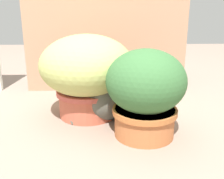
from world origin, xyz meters
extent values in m
plane|color=gray|center=(0.00, 0.00, 0.00)|extent=(6.00, 6.00, 0.00)
cube|color=tan|center=(0.07, 0.59, 0.42)|extent=(1.12, 0.03, 0.85)
cylinder|color=#C25D45|center=(-0.04, 0.12, 0.07)|extent=(0.31, 0.31, 0.15)
cylinder|color=#C7564A|center=(-0.04, 0.12, 0.14)|extent=(0.34, 0.34, 0.02)
ellipsoid|color=tan|center=(-0.04, 0.12, 0.28)|extent=(0.50, 0.50, 0.32)
cylinder|color=#BB683B|center=(0.23, -0.13, 0.07)|extent=(0.28, 0.28, 0.13)
cylinder|color=#B56634|center=(0.23, -0.13, 0.12)|extent=(0.30, 0.30, 0.02)
ellipsoid|color=#376836|center=(0.23, -0.13, 0.26)|extent=(0.36, 0.36, 0.29)
ellipsoid|color=#57594F|center=(0.07, 0.06, 0.11)|extent=(0.31, 0.27, 0.22)
ellipsoid|color=gray|center=(0.16, 0.11, 0.10)|extent=(0.11, 0.12, 0.11)
sphere|color=#57594F|center=(0.17, 0.11, 0.23)|extent=(0.15, 0.15, 0.11)
cone|color=#57594F|center=(0.16, 0.14, 0.29)|extent=(0.05, 0.05, 0.04)
cone|color=#57594F|center=(0.19, 0.09, 0.29)|extent=(0.05, 0.05, 0.04)
cylinder|color=#57594F|center=(-0.05, 0.04, 0.02)|extent=(0.18, 0.12, 0.07)
cylinder|color=silver|center=(-0.04, 0.04, 0.03)|extent=(0.04, 0.04, 0.06)
cone|color=pink|center=(-0.04, 0.04, 0.08)|extent=(0.09, 0.09, 0.05)
camera|label=1|loc=(0.04, -1.25, 0.58)|focal=42.31mm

